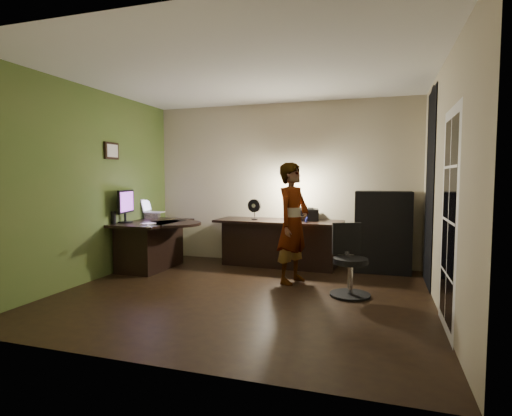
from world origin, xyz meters
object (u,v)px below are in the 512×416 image
(desk_left, at_px, (153,245))
(person, at_px, (293,223))
(office_chair, at_px, (351,261))
(cabinet, at_px, (383,232))
(monitor, at_px, (125,211))
(desk_right, at_px, (278,244))

(desk_left, xyz_separation_m, person, (2.31, -0.15, 0.45))
(desk_left, bearing_deg, office_chair, -9.49)
(cabinet, height_order, monitor, cabinet)
(cabinet, xyz_separation_m, office_chair, (-0.37, -1.44, -0.18))
(office_chair, bearing_deg, desk_left, 149.56)
(office_chair, bearing_deg, desk_right, 113.71)
(desk_right, relative_size, person, 1.23)
(desk_left, height_order, office_chair, office_chair)
(desk_right, bearing_deg, desk_left, -156.51)
(cabinet, distance_m, person, 1.57)
(desk_right, bearing_deg, cabinet, 6.97)
(desk_right, xyz_separation_m, monitor, (-2.20, -0.97, 0.56))
(desk_left, relative_size, cabinet, 1.05)
(desk_left, distance_m, person, 2.36)
(monitor, relative_size, person, 0.33)
(desk_left, xyz_separation_m, cabinet, (3.49, 0.86, 0.24))
(desk_left, distance_m, monitor, 0.70)
(desk_left, distance_m, office_chair, 3.17)
(person, bearing_deg, office_chair, -98.25)
(monitor, height_order, office_chair, monitor)
(monitor, xyz_separation_m, person, (2.63, 0.09, -0.11))
(office_chair, height_order, person, person)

